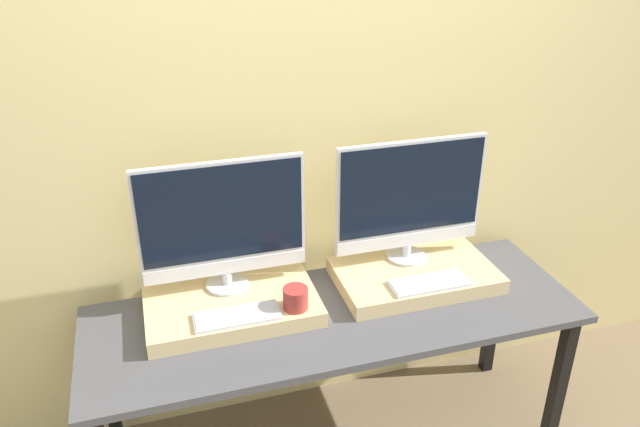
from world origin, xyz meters
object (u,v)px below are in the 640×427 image
at_px(keyboard_left, 237,316).
at_px(monitor_right, 410,198).
at_px(mug, 295,298).
at_px(monitor_left, 223,223).
at_px(keyboard_right, 429,283).

distance_m(keyboard_left, monitor_right, 0.83).
bearing_deg(mug, monitor_left, 134.84).
bearing_deg(monitor_right, mug, -157.85).
height_order(keyboard_left, mug, mug).
height_order(monitor_left, keyboard_left, monitor_left).
xyz_separation_m(keyboard_left, mug, (0.22, 0.00, 0.03)).
distance_m(monitor_left, keyboard_right, 0.83).
height_order(mug, monitor_right, monitor_right).
xyz_separation_m(mug, monitor_right, (0.54, 0.22, 0.24)).
bearing_deg(monitor_left, monitor_right, 0.00).
relative_size(monitor_left, keyboard_left, 2.00).
bearing_deg(keyboard_left, keyboard_right, 0.00).
bearing_deg(monitor_right, keyboard_right, -90.00).
bearing_deg(mug, keyboard_right, 0.00).
distance_m(monitor_left, monitor_right, 0.76).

